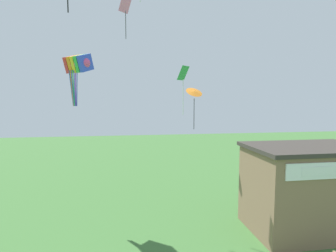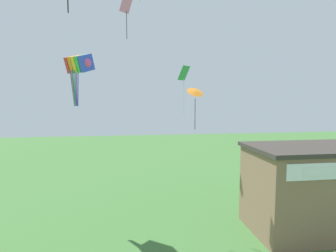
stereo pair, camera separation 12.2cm
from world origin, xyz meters
name	(u,v)px [view 2 (the right image)]	position (x,y,z in m)	size (l,w,h in m)	color
seaside_building	(309,188)	(9.16, 11.67, 2.71)	(7.37, 4.71, 5.38)	#84664C
kite_rainbow_parafoil	(79,64)	(-5.02, 15.45, 10.55)	(2.24, 2.12, 3.43)	#E54C8C
kite_green_diamond	(184,80)	(1.57, 13.40, 9.41)	(0.83, 0.80, 3.01)	green
kite_orange_delta	(195,93)	(3.12, 16.61, 8.76)	(1.49, 1.38, 3.23)	orange
kite_pink_diamond	(126,8)	(-1.91, 15.55, 14.30)	(0.95, 0.94, 2.82)	pink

